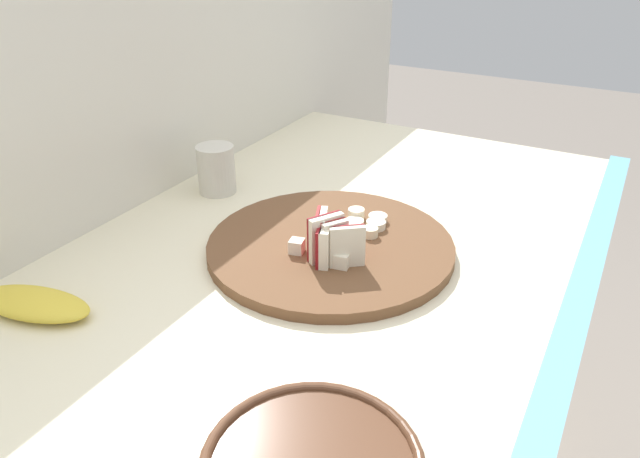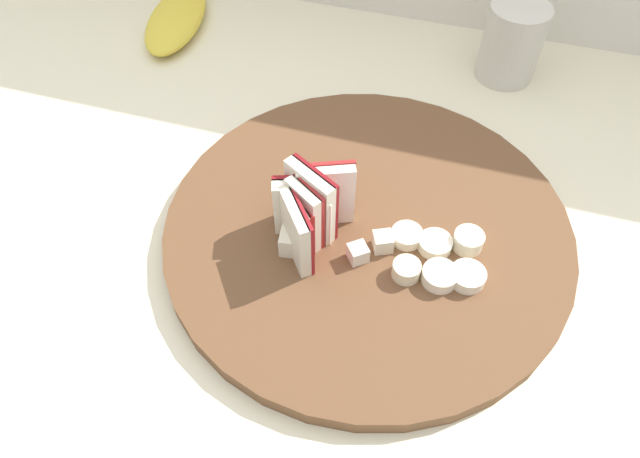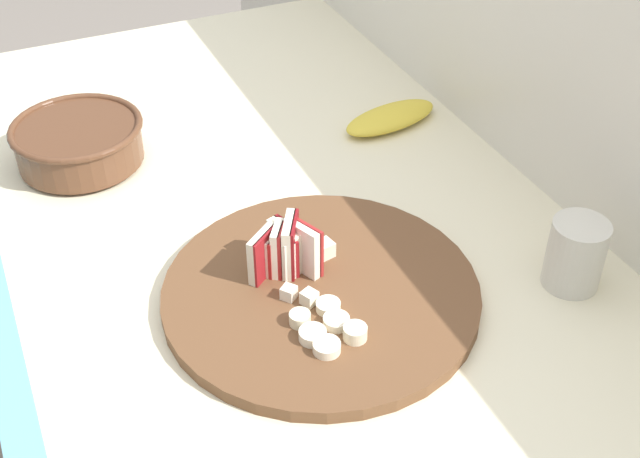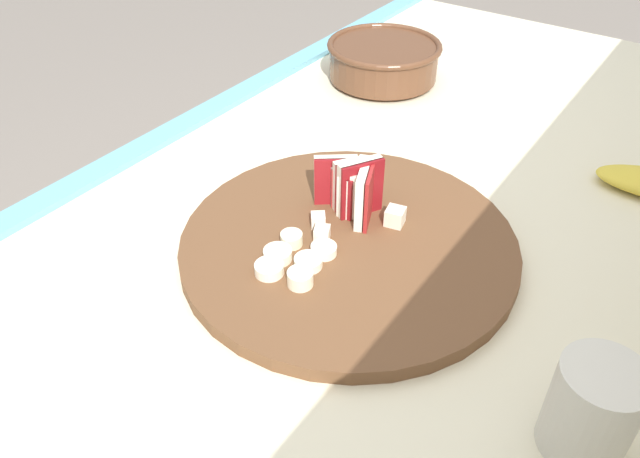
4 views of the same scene
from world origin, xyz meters
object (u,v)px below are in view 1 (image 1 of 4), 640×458
at_px(apple_wedge_fan, 330,242).
at_px(banana_slice_rows, 364,223).
at_px(cutting_board, 333,247).
at_px(small_jar, 216,169).
at_px(banana_peel, 34,303).
at_px(apple_dice_pile, 333,250).

relative_size(apple_wedge_fan, banana_slice_rows, 0.97).
distance_m(cutting_board, banana_slice_rows, 0.07).
bearing_deg(small_jar, cutting_board, -108.59).
distance_m(cutting_board, banana_peel, 0.41).
bearing_deg(banana_slice_rows, apple_dice_pile, 178.96).
bearing_deg(apple_wedge_fan, cutting_board, 23.44).
xyz_separation_m(apple_wedge_fan, banana_peel, (-0.27, 0.28, -0.03)).
xyz_separation_m(apple_wedge_fan, small_jar, (0.14, 0.30, -0.00)).
height_order(apple_wedge_fan, banana_slice_rows, apple_wedge_fan).
relative_size(apple_dice_pile, banana_peel, 0.61).
relative_size(cutting_board, small_jar, 4.25).
bearing_deg(small_jar, banana_peel, -177.13).
bearing_deg(banana_peel, apple_dice_pile, -45.17).
bearing_deg(small_jar, banana_slice_rows, -95.14).
height_order(banana_slice_rows, banana_peel, banana_slice_rows).
xyz_separation_m(apple_dice_pile, banana_slice_rows, (0.10, -0.00, -0.00)).
bearing_deg(apple_dice_pile, banana_peel, 134.83).
distance_m(apple_wedge_fan, small_jar, 0.34).
distance_m(banana_slice_rows, banana_peel, 0.48).
distance_m(apple_wedge_fan, banana_slice_rows, 0.12).
xyz_separation_m(cutting_board, apple_dice_pile, (-0.04, -0.02, 0.02)).
xyz_separation_m(apple_wedge_fan, banana_slice_rows, (0.12, 0.00, -0.02)).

